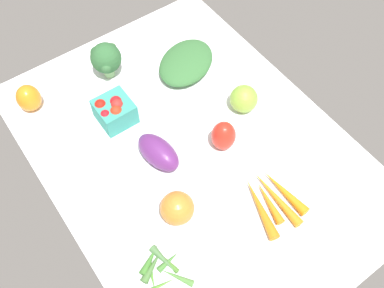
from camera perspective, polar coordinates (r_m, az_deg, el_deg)
The scene contains 11 objects.
tablecloth at distance 119.88cm, azimuth 0.00°, elevation -0.77°, with size 104.00×76.00×2.00cm, color white.
heirloom_tomato_green at distance 124.66cm, azimuth 6.77°, elevation 5.88°, with size 7.97×7.97×7.97cm, color #8ABA3D.
okra_pile at distance 104.79cm, azimuth -4.15°, elevation -15.63°, with size 13.54×12.07×1.98cm.
carrot_bunch at distance 112.01cm, azimuth 10.43°, elevation -7.12°, with size 17.84×13.24×2.75cm.
eggplant at distance 114.42cm, azimuth -4.41°, elevation -1.08°, with size 13.61×7.21×7.21cm, color #642A73.
bell_pepper_red at distance 115.91cm, azimuth 4.12°, elevation 1.08°, with size 6.57×6.57×9.31cm, color red.
broccoli_head at distance 132.40cm, azimuth -11.19°, elevation 10.91°, with size 9.97×9.14×11.64cm.
bell_pepper_orange at distance 131.99cm, azimuth -20.53°, elevation 5.64°, with size 6.83×6.83×8.41cm, color orange.
berry_basket at distance 122.95cm, azimuth -10.09°, elevation 4.32°, with size 9.63×9.63×8.33cm.
leafy_greens_clump at distance 134.84cm, azimuth -0.78°, elevation 10.59°, with size 20.27×14.68×5.08cm, color #376E38.
heirloom_tomato_orange at distance 106.06cm, azimuth -1.94°, elevation -8.36°, with size 8.40×8.40×8.40cm, color orange.
Camera 1 is at (51.34, -36.82, 102.88)cm, focal length 40.89 mm.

